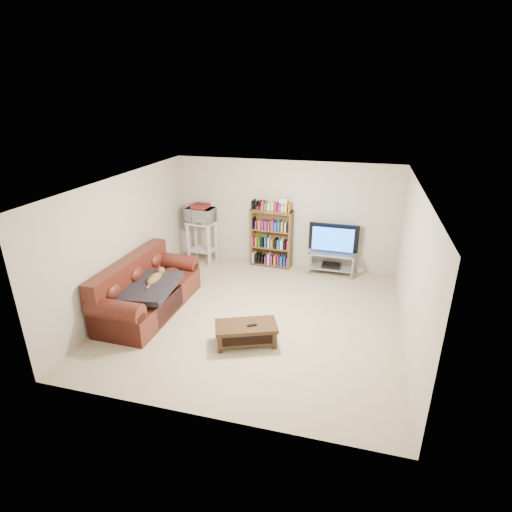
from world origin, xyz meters
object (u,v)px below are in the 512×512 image
(coffee_table, at_px, (246,330))
(sofa, at_px, (145,293))
(bookshelf, at_px, (271,237))
(tv_stand, at_px, (332,259))

(coffee_table, bearing_deg, sofa, 142.46)
(sofa, bearing_deg, bookshelf, 56.72)
(sofa, height_order, bookshelf, bookshelf)
(coffee_table, relative_size, tv_stand, 1.07)
(sofa, xyz_separation_m, bookshelf, (1.78, 2.58, 0.35))
(tv_stand, bearing_deg, sofa, -140.51)
(sofa, xyz_separation_m, tv_stand, (3.16, 2.49, -0.00))
(coffee_table, xyz_separation_m, tv_stand, (1.07, 3.08, 0.09))
(coffee_table, height_order, tv_stand, tv_stand)
(sofa, distance_m, bookshelf, 3.15)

